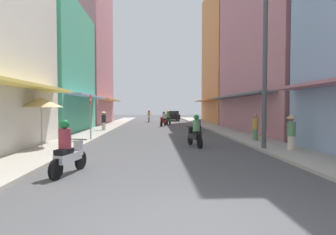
{
  "coord_description": "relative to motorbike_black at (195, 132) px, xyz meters",
  "views": [
    {
      "loc": [
        -0.54,
        -4.01,
        1.91
      ],
      "look_at": [
        0.48,
        16.66,
        1.14
      ],
      "focal_mm": 28.29,
      "sensor_mm": 36.0,
      "label": 1
    }
  ],
  "objects": [
    {
      "name": "pedestrian_crossing",
      "position": [
        3.59,
        1.51,
        0.08
      ],
      "size": [
        0.34,
        0.34,
        1.57
      ],
      "color": "#598C59",
      "rests_on": "ground"
    },
    {
      "name": "motorbike_silver",
      "position": [
        -4.41,
        -5.22,
        0.0
      ],
      "size": [
        0.67,
        1.77,
        1.58
      ],
      "color": "black",
      "rests_on": "ground"
    },
    {
      "name": "street_sign_no_entry",
      "position": [
        -5.59,
        2.28,
        1.01
      ],
      "size": [
        0.07,
        0.6,
        2.65
      ],
      "color": "gray",
      "rests_on": "ground"
    },
    {
      "name": "motorbike_maroon",
      "position": [
        -1.1,
        14.18,
        0.0
      ],
      "size": [
        0.77,
        1.73,
        1.58
      ],
      "color": "black",
      "rests_on": "ground"
    },
    {
      "name": "motorbike_black",
      "position": [
        0.0,
        0.0,
        0.0
      ],
      "size": [
        0.65,
        1.78,
        1.58
      ],
      "color": "black",
      "rests_on": "ground"
    },
    {
      "name": "sidewalk_right",
      "position": [
        3.68,
        9.31,
        -0.64
      ],
      "size": [
        2.14,
        52.25,
        0.12
      ],
      "primitive_type": "cube",
      "color": "#ADA89E",
      "rests_on": "ground"
    },
    {
      "name": "ground_plane",
      "position": [
        -1.41,
        9.31,
        -0.7
      ],
      "size": [
        97.35,
        97.35,
        0.0
      ],
      "primitive_type": "plane",
      "color": "#4C4C4F"
    },
    {
      "name": "sidewalk_left",
      "position": [
        -6.51,
        9.31,
        -0.64
      ],
      "size": [
        2.14,
        52.25,
        0.12
      ],
      "primitive_type": "cube",
      "color": "#ADA89E",
      "rests_on": "ground"
    },
    {
      "name": "building_left_far",
      "position": [
        -10.57,
        18.24,
        7.96
      ],
      "size": [
        7.05,
        10.29,
        17.35
      ],
      "color": "#B7727F",
      "rests_on": "ground"
    },
    {
      "name": "vendor_umbrella",
      "position": [
        -7.14,
        -0.51,
        1.45
      ],
      "size": [
        1.94,
        1.94,
        2.38
      ],
      "color": "#99999E",
      "rests_on": "ground"
    },
    {
      "name": "utility_pole",
      "position": [
        2.86,
        -1.39,
        3.29
      ],
      "size": [
        0.2,
        1.2,
        7.82
      ],
      "color": "#4C4C4F",
      "rests_on": "ground"
    },
    {
      "name": "motorbike_white",
      "position": [
        -2.77,
        22.58,
        0.0
      ],
      "size": [
        0.55,
        1.81,
        1.58
      ],
      "color": "black",
      "rests_on": "ground"
    },
    {
      "name": "building_left_mid",
      "position": [
        -10.57,
        7.95,
        4.15
      ],
      "size": [
        7.05,
        8.88,
        9.71
      ],
      "color": "#4CB28C",
      "rests_on": "ground"
    },
    {
      "name": "motorbike_green",
      "position": [
        -0.45,
        16.78,
        0.0
      ],
      "size": [
        0.73,
        1.75,
        1.58
      ],
      "color": "black",
      "rests_on": "ground"
    },
    {
      "name": "pedestrian_foreground",
      "position": [
        3.84,
        -1.88,
        0.21
      ],
      "size": [
        0.44,
        0.44,
        1.62
      ],
      "color": "beige",
      "rests_on": "ground"
    },
    {
      "name": "building_right_mid",
      "position": [
        7.75,
        7.48,
        8.13
      ],
      "size": [
        7.05,
        13.84,
        17.67
      ],
      "color": "#B7727F",
      "rests_on": "ground"
    },
    {
      "name": "building_right_far",
      "position": [
        7.75,
        19.98,
        7.63
      ],
      "size": [
        7.05,
        10.15,
        16.68
      ],
      "color": "#D88C4C",
      "rests_on": "ground"
    },
    {
      "name": "motorbike_blue",
      "position": [
        1.53,
        8.9,
        -0.2
      ],
      "size": [
        0.61,
        1.79,
        0.96
      ],
      "color": "black",
      "rests_on": "ground"
    },
    {
      "name": "parked_car",
      "position": [
        0.6,
        25.75,
        0.04
      ],
      "size": [
        1.93,
        4.17,
        1.45
      ],
      "color": "black",
      "rests_on": "ground"
    },
    {
      "name": "pedestrian_midway",
      "position": [
        -6.07,
        8.6,
        0.23
      ],
      "size": [
        0.44,
        0.44,
        1.65
      ],
      "color": "beige",
      "rests_on": "ground"
    }
  ]
}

